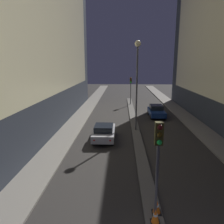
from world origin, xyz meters
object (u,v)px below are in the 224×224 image
traffic_light_mid (131,85)px  traffic_cone_near (155,216)px  traffic_cone_far (157,206)px  car_right_lane (156,111)px  traffic_light_near (158,151)px  street_lamp (137,68)px  car_left_lane (104,132)px

traffic_light_mid → traffic_cone_near: 27.14m
traffic_cone_near → traffic_cone_far: traffic_cone_far is taller
traffic_cone_near → car_right_lane: (2.97, 19.15, 0.30)m
traffic_light_mid → traffic_light_near: bearing=-90.0°
street_lamp → car_left_lane: size_ratio=2.11×
street_lamp → traffic_light_near: bearing=-90.0°
traffic_cone_far → car_right_lane: bearing=81.4°
traffic_light_near → car_right_lane: 19.47m
car_left_lane → traffic_cone_near: bearing=-74.0°
traffic_light_near → traffic_cone_near: size_ratio=6.94×
car_right_lane → traffic_light_near: bearing=-98.8°
traffic_cone_near → traffic_cone_far: size_ratio=0.98×
traffic_light_near → car_right_lane: (2.97, 19.07, -2.58)m
traffic_light_near → car_right_lane: traffic_light_near is taller
traffic_light_mid → traffic_cone_far: traffic_light_mid is taller
street_lamp → traffic_cone_far: 13.78m
traffic_light_near → street_lamp: (0.00, 13.03, 2.92)m
street_lamp → traffic_light_mid: bearing=90.0°
traffic_cone_far → car_right_lane: 18.75m
traffic_light_near → traffic_light_mid: same height
traffic_light_mid → car_left_lane: (-2.97, -16.62, -2.60)m
traffic_cone_near → car_left_lane: (-2.97, 10.37, 0.28)m
traffic_light_mid → traffic_cone_far: 26.53m
traffic_light_near → traffic_cone_near: 2.88m
traffic_light_mid → car_left_lane: bearing=-100.1°
traffic_light_near → traffic_cone_far: 2.92m
traffic_light_mid → street_lamp: street_lamp is taller
traffic_cone_far → car_left_lane: bearing=107.7°
car_left_lane → car_right_lane: (5.93, 8.78, 0.02)m
traffic_light_near → street_lamp: bearing=90.0°
traffic_cone_far → car_right_lane: (2.82, 18.53, 0.29)m
traffic_cone_near → car_left_lane: 10.79m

